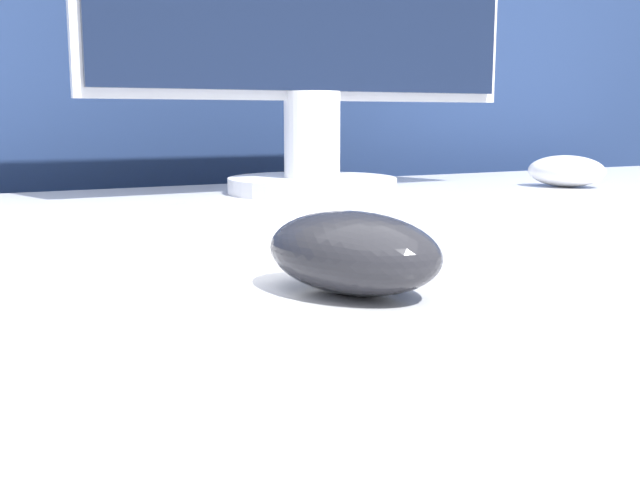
% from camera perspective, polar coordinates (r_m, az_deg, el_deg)
% --- Properties ---
extents(partition_panel, '(5.00, 0.03, 1.38)m').
position_cam_1_polar(partition_panel, '(1.22, -17.26, 1.65)').
color(partition_panel, navy).
rests_on(partition_panel, ground_plane).
extents(computer_mouse_near, '(0.11, 0.13, 0.05)m').
position_cam_1_polar(computer_mouse_near, '(0.42, 2.10, -0.98)').
color(computer_mouse_near, '#232328').
rests_on(computer_mouse_near, desk).
extents(keyboard, '(0.44, 0.19, 0.02)m').
position_cam_1_polar(keyboard, '(0.57, -14.15, 0.25)').
color(keyboard, silver).
rests_on(keyboard, desk).
extents(computer_mouse_far, '(0.12, 0.13, 0.04)m').
position_cam_1_polar(computer_mouse_far, '(1.12, 18.25, 5.01)').
color(computer_mouse_far, white).
rests_on(computer_mouse_far, desk).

